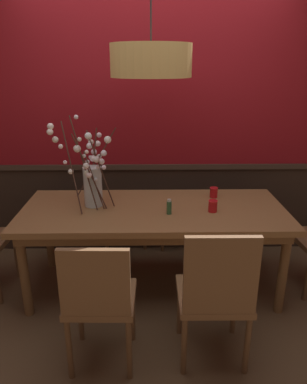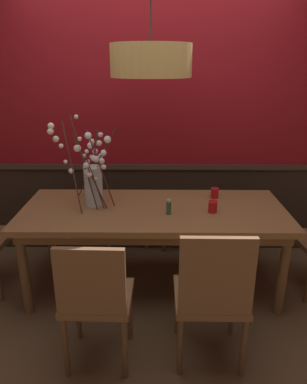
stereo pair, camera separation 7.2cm
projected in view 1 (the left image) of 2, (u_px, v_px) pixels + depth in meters
The scene contains 12 objects.
ground_plane at pixel (154, 286), 3.16m from camera, with size 24.00×24.00×0.00m, color brown.
back_wall at pixel (152, 103), 3.37m from camera, with size 6.10×0.14×2.98m.
dining_table at pixel (154, 217), 2.94m from camera, with size 2.12×0.89×0.73m.
chair_far_side_left at pixel (125, 195), 3.81m from camera, with size 0.48×0.42×0.90m.
chair_far_side_right at pixel (177, 195), 3.82m from camera, with size 0.46×0.43×0.93m.
chair_near_side_left at pixel (99, 298), 2.17m from camera, with size 0.43×0.40×0.90m.
chair_near_side_right at pixel (216, 292), 2.20m from camera, with size 0.45×0.43×0.96m.
vase_with_blossoms at pixel (92, 179), 2.90m from camera, with size 0.47×0.57×0.76m.
candle_holder_nearer_center at pixel (214, 192), 3.14m from camera, with size 0.07×0.07×0.09m.
candle_holder_nearer_edge at pixel (213, 206), 2.83m from camera, with size 0.07×0.07×0.09m.
condiment_bottle at pixel (169, 207), 2.79m from camera, with size 0.04×0.04×0.12m.
pendant_lamp at pixel (151, 60), 2.55m from camera, with size 0.58×0.58×1.24m.
Camera 1 is at (-0.05, -2.70, 1.84)m, focal length 33.91 mm.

